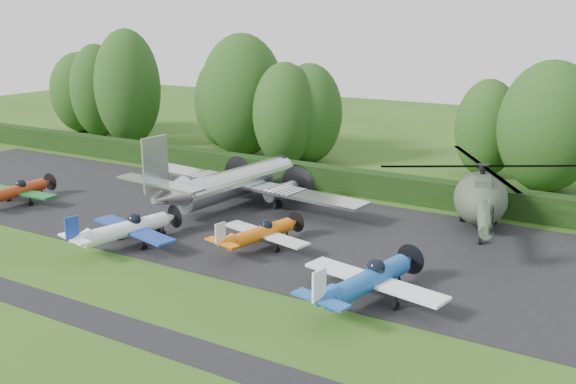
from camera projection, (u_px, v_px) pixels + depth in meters
The scene contains 19 objects.
ground at pixel (128, 265), 37.51m from camera, with size 160.00×160.00×0.00m, color #274C15.
apron at pixel (228, 220), 45.81m from camera, with size 70.00×18.00×0.01m, color black.
taxiway_verge at pixel (43, 303), 32.52m from camera, with size 70.00×2.00×0.00m, color black.
hedgerow at pixel (303, 186), 54.95m from camera, with size 90.00×1.60×2.00m, color black.
transport_plane at pixel (234, 183), 48.57m from camera, with size 21.15×16.21×6.78m.
light_plane_red at pixel (15, 191), 49.21m from camera, with size 6.75×7.10×2.59m.
light_plane_white at pixel (126, 229), 40.21m from camera, with size 7.35×7.73×2.83m.
light_plane_orange at pixel (260, 233), 39.76m from camera, with size 6.55×6.89×2.52m.
light_plane_blue at pixel (368, 280), 32.10m from camera, with size 7.95×8.36×3.06m.
helicopter at pixel (480, 194), 43.55m from camera, with size 13.77×16.13×4.44m.
tree_0 at pixel (97, 91), 76.58m from camera, with size 6.33×6.33×11.01m.
tree_1 at pixel (487, 129), 57.19m from camera, with size 5.61×5.61×8.81m.
tree_2 at pixel (128, 88), 71.10m from camera, with size 7.25×7.25×12.86m.
tree_4 at pixel (242, 96), 65.55m from camera, with size 8.69×8.69×12.51m.
tree_6 at pixel (80, 92), 80.00m from camera, with size 7.37×7.37×9.87m.
tree_7 at pixel (225, 102), 70.18m from camera, with size 6.67×6.67×10.07m.
tree_8 at pixel (309, 114), 62.56m from camera, with size 6.56×6.56×9.79m.
tree_9 at pixel (549, 127), 52.11m from camera, with size 8.15×8.15×10.77m.
tree_10 at pixel (285, 115), 61.25m from camera, with size 6.16×6.16×9.99m.
Camera 1 is at (25.91, -25.40, 14.02)m, focal length 40.00 mm.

